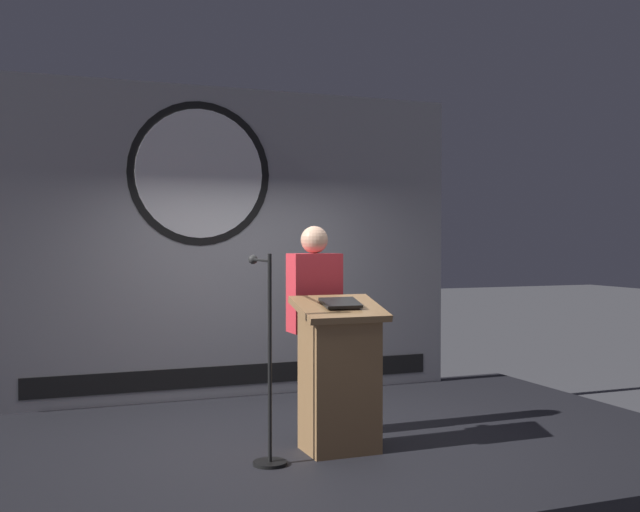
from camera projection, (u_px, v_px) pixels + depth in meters
name	position (u px, v px, depth m)	size (l,w,h in m)	color
ground_plane	(301.00, 478.00, 6.07)	(40.00, 40.00, 0.00)	#4C4C51
stage_platform	(301.00, 459.00, 6.06)	(6.40, 4.00, 0.30)	black
banner_display	(237.00, 242.00, 7.74)	(4.61, 0.12, 3.09)	#9E9EA3
podium	(340.00, 376.00, 5.73)	(0.64, 0.50, 1.15)	olive
speaker_person	(314.00, 329.00, 6.17)	(0.40, 0.26, 1.69)	black
microphone_stand	(267.00, 389.00, 5.43)	(0.24, 0.56, 1.48)	black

